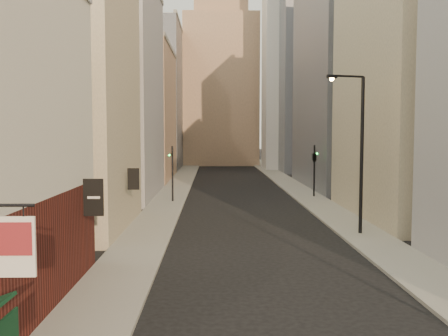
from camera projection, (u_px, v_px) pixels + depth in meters
sidewalk_left at (181, 182)px, 61.05m from camera, size 3.00×140.00×0.15m
sidewalk_right at (286, 182)px, 61.34m from camera, size 3.00×140.00×0.15m
left_bldg_beige at (63, 104)px, 31.45m from camera, size 8.00×12.00×16.00m
left_bldg_grey at (113, 92)px, 47.26m from camera, size 8.00×16.00×20.00m
left_bldg_tan at (141, 115)px, 65.31m from camera, size 8.00×18.00×17.00m
left_bldg_wingrid at (157, 98)px, 85.01m from camera, size 8.00×20.00×24.00m
right_bldg_beige at (415, 79)px, 35.82m from camera, size 8.00×16.00×20.00m
right_bldg_wingrid at (343, 71)px, 55.55m from camera, size 8.00×20.00×26.00m
highrise at (336, 15)px, 82.70m from camera, size 21.00×23.00×51.20m
clock_tower at (221, 73)px, 96.81m from camera, size 14.00×14.00×44.90m
white_tower at (288, 58)px, 83.03m from camera, size 8.00×8.00×41.50m
streetlamp_mid at (358, 145)px, 29.54m from camera, size 2.42×0.93×9.52m
traffic_light_left at (172, 163)px, 43.68m from camera, size 0.55×0.43×5.00m
traffic_light_right at (314, 156)px, 46.97m from camera, size 0.77×0.77×5.00m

